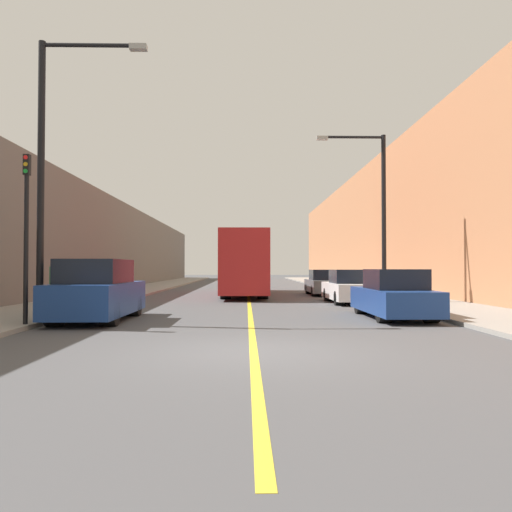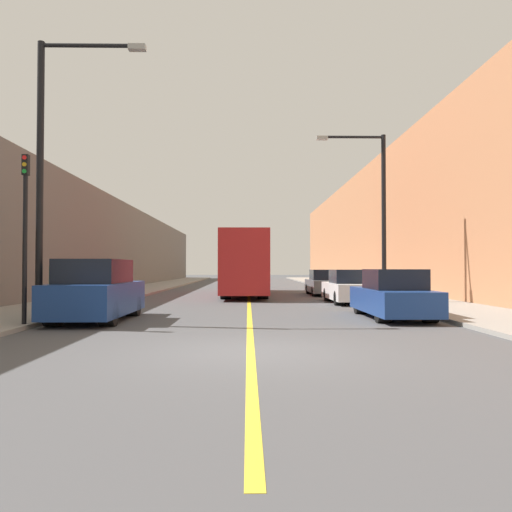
# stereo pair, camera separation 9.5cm
# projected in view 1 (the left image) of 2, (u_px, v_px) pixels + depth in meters

# --- Properties ---
(ground_plane) EXTENTS (200.00, 200.00, 0.00)m
(ground_plane) POSITION_uv_depth(u_px,v_px,m) (254.00, 352.00, 9.53)
(ground_plane) COLOR #474749
(sidewalk_left) EXTENTS (3.68, 72.00, 0.12)m
(sidewalk_left) POSITION_uv_depth(u_px,v_px,m) (152.00, 287.00, 39.37)
(sidewalk_left) COLOR gray
(sidewalk_left) RESTS_ON ground
(sidewalk_right) EXTENTS (3.68, 72.00, 0.12)m
(sidewalk_right) POSITION_uv_depth(u_px,v_px,m) (343.00, 287.00, 39.67)
(sidewalk_right) COLOR gray
(sidewalk_right) RESTS_ON ground
(building_row_left) EXTENTS (4.00, 72.00, 6.59)m
(building_row_left) POSITION_uv_depth(u_px,v_px,m) (103.00, 246.00, 39.37)
(building_row_left) COLOR #66605B
(building_row_left) RESTS_ON ground
(building_row_right) EXTENTS (4.00, 72.00, 9.79)m
(building_row_right) POSITION_uv_depth(u_px,v_px,m) (390.00, 227.00, 39.86)
(building_row_right) COLOR #B2724C
(building_row_right) RESTS_ON ground
(road_center_line) EXTENTS (0.16, 72.00, 0.01)m
(road_center_line) POSITION_uv_depth(u_px,v_px,m) (248.00, 288.00, 39.52)
(road_center_line) COLOR gold
(road_center_line) RESTS_ON ground
(bus) EXTENTS (2.44, 12.61, 3.47)m
(bus) POSITION_uv_depth(u_px,v_px,m) (245.00, 263.00, 29.34)
(bus) COLOR #AD1E1E
(bus) RESTS_ON ground
(parked_suv_left) EXTENTS (1.92, 4.67, 1.85)m
(parked_suv_left) POSITION_uv_depth(u_px,v_px,m) (97.00, 292.00, 15.02)
(parked_suv_left) COLOR navy
(parked_suv_left) RESTS_ON ground
(car_right_near) EXTENTS (1.75, 4.62, 1.56)m
(car_right_near) POSITION_uv_depth(u_px,v_px,m) (394.00, 296.00, 15.84)
(car_right_near) COLOR navy
(car_right_near) RESTS_ON ground
(car_right_mid) EXTENTS (1.89, 4.63, 1.52)m
(car_right_mid) POSITION_uv_depth(u_px,v_px,m) (350.00, 288.00, 22.57)
(car_right_mid) COLOR silver
(car_right_mid) RESTS_ON ground
(car_right_far) EXTENTS (1.85, 4.35, 1.49)m
(car_right_far) POSITION_uv_depth(u_px,v_px,m) (325.00, 284.00, 29.09)
(car_right_far) COLOR #51565B
(car_right_far) RESTS_ON ground
(street_lamp_left) EXTENTS (3.12, 0.24, 8.03)m
(street_lamp_left) POSITION_uv_depth(u_px,v_px,m) (51.00, 159.00, 14.34)
(street_lamp_left) COLOR black
(street_lamp_left) RESTS_ON sidewalk_left
(street_lamp_right) EXTENTS (3.12, 0.24, 7.46)m
(street_lamp_right) POSITION_uv_depth(u_px,v_px,m) (377.00, 204.00, 22.37)
(street_lamp_right) COLOR black
(street_lamp_right) RESTS_ON sidewalk_right
(traffic_light) EXTENTS (0.16, 0.18, 4.48)m
(traffic_light) POSITION_uv_depth(u_px,v_px,m) (26.00, 232.00, 13.14)
(traffic_light) COLOR black
(traffic_light) RESTS_ON sidewalk_left
(pedestrian) EXTENTS (0.39, 0.25, 1.77)m
(pedestrian) POSITION_uv_depth(u_px,v_px,m) (56.00, 284.00, 17.54)
(pedestrian) COLOR maroon
(pedestrian) RESTS_ON sidewalk_left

